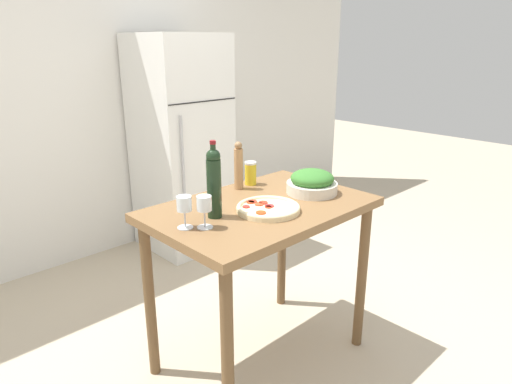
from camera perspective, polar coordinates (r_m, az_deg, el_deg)
ground_plane at (r=2.77m, az=0.56°, el=-19.87°), size 14.00×14.00×0.00m
wall_back at (r=3.84m, az=-20.57°, el=11.02°), size 6.40×0.06×2.60m
refrigerator at (r=3.88m, az=-9.33°, el=5.80°), size 0.65×0.68×1.78m
prep_counter at (r=2.37m, az=0.62°, el=-4.52°), size 1.12×0.74×0.92m
wine_bottle at (r=2.12m, az=-5.28°, el=1.29°), size 0.07×0.07×0.37m
wine_glass_near at (r=2.02m, az=-6.49°, el=-1.69°), size 0.07×0.07×0.15m
wine_glass_far at (r=2.03m, az=-8.96°, el=-1.72°), size 0.07×0.07×0.15m
pepper_mill at (r=2.53m, az=-2.19°, el=3.23°), size 0.05×0.05×0.27m
salad_bowl at (r=2.50m, az=7.02°, el=1.17°), size 0.28×0.28×0.13m
homemade_pizza at (r=2.23m, az=1.51°, el=-2.04°), size 0.31×0.31×0.03m
salt_canister at (r=2.63m, az=-0.69°, el=2.37°), size 0.07×0.07×0.13m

